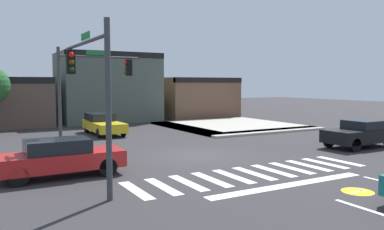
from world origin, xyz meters
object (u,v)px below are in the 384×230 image
traffic_signal_northwest (92,79)px  car_black (360,134)px  traffic_signal_southwest (88,76)px  car_red (60,157)px  car_yellow (103,124)px

traffic_signal_northwest → car_black: size_ratio=1.34×
car_black → traffic_signal_southwest: bearing=2.0°
traffic_signal_northwest → traffic_signal_southwest: size_ratio=0.97×
car_red → traffic_signal_northwest: bearing=-114.4°
traffic_signal_northwest → traffic_signal_southwest: traffic_signal_northwest is taller
traffic_signal_southwest → car_red: (-0.72, 1.59, -3.03)m
traffic_signal_northwest → car_yellow: 5.98m
traffic_signal_southwest → traffic_signal_northwest: bearing=-15.7°
traffic_signal_northwest → car_black: bearing=-31.6°
traffic_signal_northwest → car_yellow: traffic_signal_northwest is taller
traffic_signal_northwest → car_red: bearing=-114.4°
traffic_signal_southwest → car_yellow: traffic_signal_southwest is taller
traffic_signal_northwest → car_black: traffic_signal_northwest is taller
car_red → car_yellow: car_red is taller
traffic_signal_northwest → car_red: (-3.07, -6.78, -3.02)m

